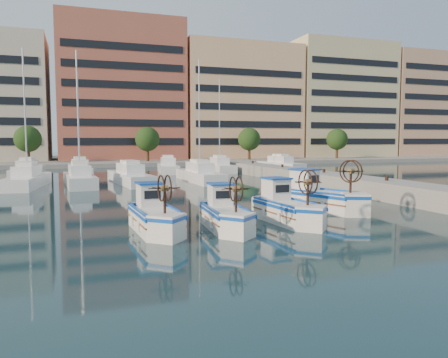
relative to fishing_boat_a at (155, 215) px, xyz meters
The scene contains 8 objects.
ground 3.95m from the fishing_boat_a, ahead, with size 300.00×300.00×0.00m, color #1B3B46.
quay 18.63m from the fishing_boat_a, 25.05° to the left, with size 3.00×60.00×1.20m, color gray.
waterfront 67.05m from the fishing_boat_a, 78.58° to the left, with size 180.00×40.00×25.60m.
yacht_marina 27.29m from the fishing_boat_a, 86.39° to the left, with size 39.97×23.35×11.50m.
fishing_boat_a is the anchor object (origin of this frame).
fishing_boat_b 3.10m from the fishing_boat_a, ahead, with size 1.87×4.03×2.47m.
fishing_boat_c 6.33m from the fishing_boat_a, ahead, with size 2.03×4.30×2.64m.
fishing_boat_d 10.08m from the fishing_boat_a, 15.27° to the left, with size 3.39×4.83×2.91m.
Camera 1 is at (-6.99, -18.54, 3.90)m, focal length 35.00 mm.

